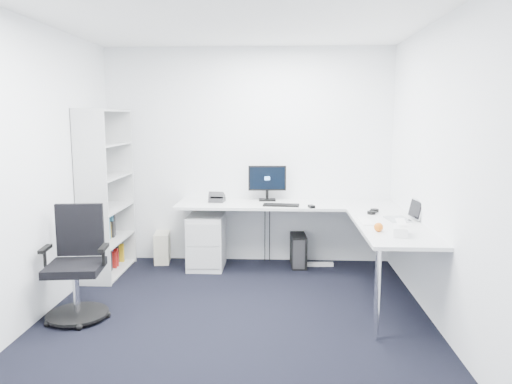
{
  "coord_description": "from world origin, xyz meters",
  "views": [
    {
      "loc": [
        0.4,
        -4.2,
        1.85
      ],
      "look_at": [
        0.15,
        1.05,
        1.05
      ],
      "focal_mm": 35.0,
      "sensor_mm": 36.0,
      "label": 1
    }
  ],
  "objects_px": {
    "laptop": "(398,210)",
    "bookshelf": "(106,193)",
    "l_desk": "(292,243)",
    "task_chair": "(75,264)",
    "monitor": "(267,183)"
  },
  "relations": [
    {
      "from": "monitor",
      "to": "l_desk",
      "type": "bearing_deg",
      "value": -63.62
    },
    {
      "from": "l_desk",
      "to": "bookshelf",
      "type": "distance_m",
      "value": 2.25
    },
    {
      "from": "l_desk",
      "to": "task_chair",
      "type": "bearing_deg",
      "value": -146.73
    },
    {
      "from": "l_desk",
      "to": "bookshelf",
      "type": "xyz_separation_m",
      "value": [
        -2.17,
        0.05,
        0.56
      ]
    },
    {
      "from": "laptop",
      "to": "l_desk",
      "type": "bearing_deg",
      "value": 143.73
    },
    {
      "from": "bookshelf",
      "to": "monitor",
      "type": "xyz_separation_m",
      "value": [
        1.87,
        0.47,
        0.07
      ]
    },
    {
      "from": "laptop",
      "to": "bookshelf",
      "type": "bearing_deg",
      "value": 161.84
    },
    {
      "from": "bookshelf",
      "to": "task_chair",
      "type": "height_order",
      "value": "bookshelf"
    },
    {
      "from": "bookshelf",
      "to": "laptop",
      "type": "relative_size",
      "value": 6.4
    },
    {
      "from": "task_chair",
      "to": "monitor",
      "type": "xyz_separation_m",
      "value": [
        1.7,
        1.84,
        0.52
      ]
    },
    {
      "from": "laptop",
      "to": "task_chair",
      "type": "bearing_deg",
      "value": -173.59
    },
    {
      "from": "l_desk",
      "to": "laptop",
      "type": "height_order",
      "value": "laptop"
    },
    {
      "from": "l_desk",
      "to": "laptop",
      "type": "relative_size",
      "value": 9.17
    },
    {
      "from": "task_chair",
      "to": "laptop",
      "type": "height_order",
      "value": "task_chair"
    },
    {
      "from": "bookshelf",
      "to": "task_chair",
      "type": "xyz_separation_m",
      "value": [
        0.17,
        -1.36,
        -0.45
      ]
    }
  ]
}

